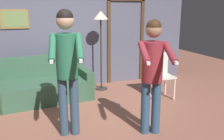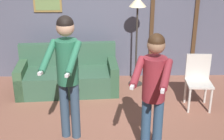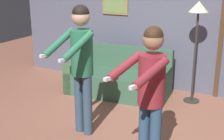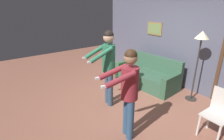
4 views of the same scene
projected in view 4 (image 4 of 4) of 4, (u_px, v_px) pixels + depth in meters
name	position (u px, v px, depth m)	size (l,w,h in m)	color
ground_plane	(123.00, 107.00, 4.26)	(12.00, 12.00, 0.00)	#945C49
back_wall_assembly	(181.00, 43.00, 5.00)	(6.40, 0.10, 2.60)	#56586C
couch	(147.00, 76.00, 5.38)	(1.96, 0.98, 0.87)	#375E46
torchiere_lamp	(201.00, 44.00, 4.09)	(0.33, 0.33, 1.78)	#332D28
person_standing_left	(108.00, 61.00, 4.00)	(0.52, 0.74, 1.83)	#334A61
person_standing_right	(129.00, 87.00, 2.97)	(0.56, 0.74, 1.69)	#2E4E70
dining_chair_distant	(219.00, 111.00, 3.16)	(0.44, 0.44, 0.93)	silver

